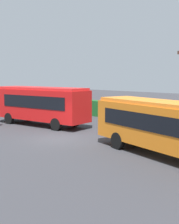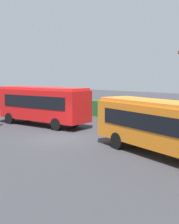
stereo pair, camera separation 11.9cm
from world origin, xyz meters
The scene contains 4 objects.
ground_plane centered at (0.00, 0.00, 0.00)m, with size 106.80×106.80×0.00m, color #38383D.
bus_red centered at (-5.56, 2.56, 1.91)m, with size 9.55×3.88×3.33m.
bus_orange centered at (8.17, 0.97, 1.74)m, with size 10.56×4.44×2.99m.
hedge_row centered at (0.00, 10.60, 0.82)m, with size 65.40×1.09×1.64m, color #1D5925.
Camera 2 is at (16.54, -13.12, 4.37)m, focal length 49.61 mm.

